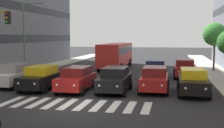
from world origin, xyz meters
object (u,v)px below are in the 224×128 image
at_px(car_5, 14,75).
at_px(car_row2_1, 184,68).
at_px(car_2, 115,79).
at_px(car_row2_0, 155,69).
at_px(street_lamp_left, 222,23).
at_px(car_0, 193,81).
at_px(bus_behind_traffic, 116,53).
at_px(car_4, 41,78).
at_px(street_lamp_right, 28,30).
at_px(car_3, 76,79).
at_px(street_tree_2, 215,34).
at_px(car_1, 155,79).

bearing_deg(car_5, car_row2_1, -149.76).
relative_size(car_2, car_row2_1, 1.00).
distance_m(car_row2_0, car_row2_1, 3.04).
distance_m(car_row2_1, street_lamp_left, 8.62).
bearing_deg(car_5, street_lamp_left, -179.12).
xyz_separation_m(car_0, car_row2_0, (2.83, -6.76, 0.00)).
xyz_separation_m(car_5, bus_behind_traffic, (-5.37, -14.23, 0.97)).
relative_size(car_4, car_row2_0, 1.00).
xyz_separation_m(car_5, street_lamp_right, (2.14, -6.56, 3.59)).
distance_m(car_3, car_4, 2.72).
height_order(car_0, street_lamp_right, street_lamp_right).
bearing_deg(street_tree_2, bus_behind_traffic, -8.76).
bearing_deg(car_5, car_4, 161.34).
relative_size(car_0, street_tree_2, 0.86).
bearing_deg(car_0, car_4, 1.49).
height_order(car_2, street_lamp_right, street_lamp_right).
height_order(car_1, bus_behind_traffic, bus_behind_traffic).
bearing_deg(car_4, street_lamp_right, -57.28).
bearing_deg(street_tree_2, car_4, 44.26).
distance_m(car_1, car_5, 10.77).
xyz_separation_m(car_1, street_tree_2, (-5.65, -12.46, 3.19)).
xyz_separation_m(car_5, street_tree_2, (-16.42, -12.53, 3.19)).
distance_m(car_3, street_lamp_right, 11.23).
height_order(car_3, bus_behind_traffic, bus_behind_traffic).
distance_m(car_2, car_row2_0, 7.31).
relative_size(car_4, bus_behind_traffic, 0.42).
height_order(car_0, bus_behind_traffic, bus_behind_traffic).
height_order(car_3, street_lamp_left, street_lamp_left).
height_order(car_1, street_lamp_left, street_lamp_left).
distance_m(car_5, street_tree_2, 20.90).
distance_m(car_1, street_lamp_left, 5.87).
xyz_separation_m(car_5, street_lamp_left, (-15.18, -0.23, 3.88)).
distance_m(car_2, car_5, 8.12).
bearing_deg(car_row2_1, bus_behind_traffic, -40.22).
relative_size(car_5, street_tree_2, 0.86).
relative_size(car_4, car_row2_1, 1.00).
relative_size(car_0, street_lamp_left, 0.59).
distance_m(car_1, car_row2_0, 6.08).
distance_m(car_1, street_lamp_right, 14.89).
distance_m(car_3, car_row2_0, 8.79).
distance_m(car_0, car_4, 10.69).
bearing_deg(street_tree_2, car_1, 65.60).
relative_size(car_row2_0, street_lamp_left, 0.59).
bearing_deg(car_row2_0, car_0, 112.72).
xyz_separation_m(car_2, bus_behind_traffic, (2.72, -14.98, 0.97)).
height_order(car_3, car_5, same).
xyz_separation_m(car_3, street_lamp_left, (-9.81, -1.22, 3.88)).
xyz_separation_m(car_row2_0, street_lamp_left, (-4.68, 5.91, 3.88)).
relative_size(car_0, car_1, 1.00).
distance_m(car_2, street_lamp_right, 13.07).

